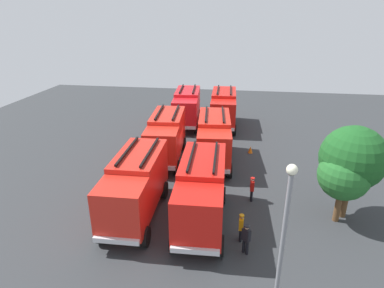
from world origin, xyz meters
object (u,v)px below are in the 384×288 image
object	(u,v)px
fire_truck_4	(214,138)
traffic_cone_0	(250,150)
fire_truck_3	(224,107)
firefighter_2	(241,226)
fire_truck_5	(201,190)
tree_1	(344,175)
firefighter_0	(252,188)
fire_truck_0	(187,106)
tree_0	(353,158)
lamppost	(282,244)
firefighter_1	(246,238)
fire_truck_2	(135,184)
fire_truck_1	(166,135)

from	to	relation	value
fire_truck_4	traffic_cone_0	distance (m)	4.28
fire_truck_3	firefighter_2	distance (m)	19.13
fire_truck_5	tree_1	xyz separation A→B (m)	(-1.34, 7.89, 0.86)
fire_truck_5	firefighter_0	distance (m)	4.28
fire_truck_5	traffic_cone_0	size ratio (longest dim) A/B	12.10
fire_truck_0	tree_0	world-z (taller)	tree_0
fire_truck_3	fire_truck_5	distance (m)	17.66
tree_1	lamppost	distance (m)	9.10
firefighter_1	traffic_cone_0	distance (m)	13.13
tree_0	firefighter_0	bearing A→B (deg)	-99.80
fire_truck_0	fire_truck_3	distance (m)	3.95
firefighter_2	traffic_cone_0	world-z (taller)	firefighter_2
fire_truck_3	firefighter_0	xyz separation A→B (m)	(14.83, 2.71, -1.21)
tree_0	traffic_cone_0	bearing A→B (deg)	-149.23
firefighter_2	fire_truck_2	bearing A→B (deg)	-10.88
fire_truck_1	firefighter_0	xyz separation A→B (m)	(5.61, 6.91, -1.21)
tree_1	lamppost	size ratio (longest dim) A/B	0.63
fire_truck_2	firefighter_1	bearing A→B (deg)	67.82
firefighter_1	fire_truck_0	bearing A→B (deg)	55.87
firefighter_1	fire_truck_2	bearing A→B (deg)	107.57
fire_truck_5	tree_1	distance (m)	8.05
firefighter_0	firefighter_2	world-z (taller)	firefighter_0
fire_truck_4	fire_truck_5	bearing A→B (deg)	-4.77
firefighter_0	tree_0	size ratio (longest dim) A/B	0.29
fire_truck_4	firefighter_2	bearing A→B (deg)	8.46
fire_truck_3	firefighter_0	size ratio (longest dim) A/B	4.33
firefighter_2	tree_0	size ratio (longest dim) A/B	0.28
fire_truck_1	fire_truck_5	world-z (taller)	same
lamppost	tree_0	bearing A→B (deg)	150.27
firefighter_1	firefighter_2	xyz separation A→B (m)	(-0.99, -0.25, -0.05)
firefighter_2	fire_truck_5	bearing A→B (deg)	-27.42
fire_truck_2	fire_truck_5	world-z (taller)	same
fire_truck_4	firefighter_1	world-z (taller)	fire_truck_4
firefighter_0	traffic_cone_0	bearing A→B (deg)	88.53
fire_truck_0	lamppost	xyz separation A→B (m)	(24.12, 7.22, 1.99)
fire_truck_1	firefighter_0	bearing A→B (deg)	46.77
tree_0	fire_truck_3	bearing A→B (deg)	-152.78
fire_truck_2	fire_truck_4	size ratio (longest dim) A/B	0.98
firefighter_2	fire_truck_1	bearing A→B (deg)	-54.94
firefighter_1	tree_1	world-z (taller)	tree_1
firefighter_0	fire_truck_4	bearing A→B (deg)	117.06
fire_truck_1	tree_1	world-z (taller)	tree_1
tree_1	traffic_cone_0	size ratio (longest dim) A/B	7.44
fire_truck_3	tree_1	world-z (taller)	tree_1
lamppost	firefighter_1	bearing A→B (deg)	-166.92
fire_truck_4	firefighter_1	bearing A→B (deg)	8.55
fire_truck_5	firefighter_2	bearing A→B (deg)	58.04
firefighter_0	traffic_cone_0	world-z (taller)	firefighter_0
fire_truck_2	traffic_cone_0	distance (m)	12.87
fire_truck_1	traffic_cone_0	bearing A→B (deg)	104.37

